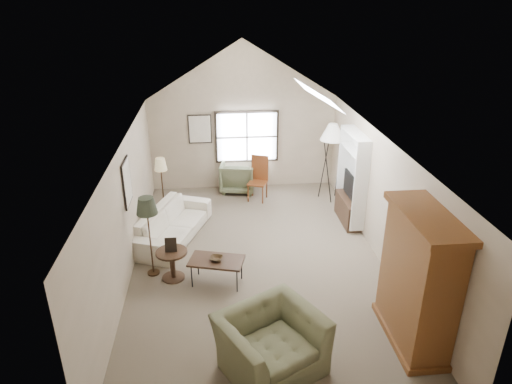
{
  "coord_description": "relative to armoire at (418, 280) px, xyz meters",
  "views": [
    {
      "loc": [
        -0.81,
        -7.86,
        5.09
      ],
      "look_at": [
        0.0,
        0.4,
        1.4
      ],
      "focal_mm": 32.0,
      "sensor_mm": 36.0,
      "label": 1
    }
  ],
  "objects": [
    {
      "name": "tv_panel",
      "position": [
        0.14,
        4.0,
        -0.18
      ],
      "size": [
        0.05,
        0.9,
        0.55
      ],
      "primitive_type": "cube",
      "color": "black",
      "rests_on": "media_console"
    },
    {
      "name": "armchair_far",
      "position": [
        -2.35,
        6.1,
        -0.68
      ],
      "size": [
        1.05,
        1.07,
        0.84
      ],
      "primitive_type": "imported",
      "rotation": [
        0.0,
        0.0,
        2.96
      ],
      "color": "#5B5E42",
      "rests_on": "ground"
    },
    {
      "name": "tan_lamp",
      "position": [
        -4.25,
        4.82,
        -0.35
      ],
      "size": [
        0.39,
        0.39,
        1.49
      ],
      "primitive_type": null,
      "rotation": [
        0.0,
        0.0,
        -0.36
      ],
      "color": "tan",
      "rests_on": "ground"
    },
    {
      "name": "side_chair",
      "position": [
        -1.88,
        5.44,
        -0.52
      ],
      "size": [
        0.59,
        0.59,
        1.17
      ],
      "primitive_type": "cube",
      "rotation": [
        0.0,
        0.0,
        -0.39
      ],
      "color": "brown",
      "rests_on": "ground"
    },
    {
      "name": "window",
      "position": [
        -2.08,
        6.36,
        0.35
      ],
      "size": [
        1.72,
        0.08,
        1.42
      ],
      "primitive_type": "cube",
      "color": "black",
      "rests_on": "room_shell"
    },
    {
      "name": "media_console",
      "position": [
        0.14,
        4.0,
        -0.8
      ],
      "size": [
        0.34,
        1.18,
        0.6
      ],
      "primitive_type": "cube",
      "color": "#382316",
      "rests_on": "ground"
    },
    {
      "name": "dark_lamp",
      "position": [
        -4.25,
        2.22,
        -0.27
      ],
      "size": [
        0.51,
        0.51,
        1.66
      ],
      "primitive_type": null,
      "rotation": [
        0.0,
        0.0,
        -0.36
      ],
      "color": "black",
      "rests_on": "ground"
    },
    {
      "name": "coffee_table",
      "position": [
        -3.02,
        1.78,
        -0.85
      ],
      "size": [
        1.11,
        0.8,
        0.51
      ],
      "primitive_type": "cube",
      "rotation": [
        0.0,
        0.0,
        -0.27
      ],
      "color": "#361F16",
      "rests_on": "ground"
    },
    {
      "name": "side_table",
      "position": [
        -3.85,
        2.02,
        -0.8
      ],
      "size": [
        0.77,
        0.77,
        0.6
      ],
      "primitive_type": "cylinder",
      "rotation": [
        0.0,
        0.0,
        -0.36
      ],
      "color": "#3A2217",
      "rests_on": "ground"
    },
    {
      "name": "tv_alcove",
      "position": [
        0.16,
        4.0,
        0.05
      ],
      "size": [
        0.32,
        1.3,
        2.1
      ],
      "primitive_type": "cube",
      "color": "white",
      "rests_on": "ground"
    },
    {
      "name": "wall_art",
      "position": [
        -4.06,
        4.34,
        0.63
      ],
      "size": [
        1.97,
        3.71,
        0.88
      ],
      "color": "black",
      "rests_on": "room_shell"
    },
    {
      "name": "tripod_lamp",
      "position": [
        -0.01,
        5.32,
        -0.06
      ],
      "size": [
        0.78,
        0.78,
        2.08
      ],
      "primitive_type": null,
      "rotation": [
        0.0,
        0.0,
        0.37
      ],
      "color": "silver",
      "rests_on": "ground"
    },
    {
      "name": "armoire",
      "position": [
        0.0,
        0.0,
        0.0
      ],
      "size": [
        0.6,
        1.5,
        2.2
      ],
      "primitive_type": "cube",
      "color": "brown",
      "rests_on": "ground"
    },
    {
      "name": "armchair_near",
      "position": [
        -2.28,
        -0.41,
        -0.65
      ],
      "size": [
        1.78,
        1.71,
        0.89
      ],
      "primitive_type": "imported",
      "rotation": [
        0.0,
        0.0,
        0.5
      ],
      "color": "#606446",
      "rests_on": "ground"
    },
    {
      "name": "room_shell",
      "position": [
        -2.18,
        2.4,
        2.11
      ],
      "size": [
        5.01,
        8.01,
        4.0
      ],
      "color": "#706450",
      "rests_on": "ground"
    },
    {
      "name": "skylight",
      "position": [
        -0.88,
        3.3,
        2.12
      ],
      "size": [
        0.8,
        1.2,
        0.52
      ],
      "primitive_type": null,
      "color": "white",
      "rests_on": "room_shell"
    },
    {
      "name": "bowl",
      "position": [
        -3.02,
        1.78,
        -0.56
      ],
      "size": [
        0.29,
        0.29,
        0.06
      ],
      "primitive_type": "imported",
      "rotation": [
        0.0,
        0.0,
        -0.27
      ],
      "color": "#3A2A18",
      "rests_on": "coffee_table"
    },
    {
      "name": "sofa",
      "position": [
        -3.95,
        3.62,
        -0.75
      ],
      "size": [
        1.72,
        2.56,
        0.7
      ],
      "primitive_type": "imported",
      "rotation": [
        0.0,
        0.0,
        1.21
      ],
      "color": "white",
      "rests_on": "ground"
    }
  ]
}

